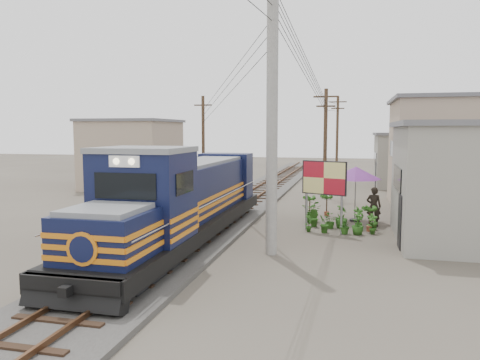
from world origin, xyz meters
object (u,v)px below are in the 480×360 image
(billboard, at_px, (324,180))
(market_umbrella, at_px, (356,173))
(locomotive, at_px, (183,202))
(vendor, at_px, (374,207))

(billboard, height_order, market_umbrella, billboard)
(locomotive, distance_m, vendor, 8.99)
(vendor, bearing_deg, billboard, 44.59)
(billboard, distance_m, vendor, 3.13)
(billboard, relative_size, vendor, 1.70)
(market_umbrella, bearing_deg, billboard, -115.21)
(locomotive, height_order, market_umbrella, locomotive)
(market_umbrella, relative_size, vendor, 1.47)
(billboard, xyz_separation_m, vendor, (2.15, 1.83, -1.35))
(locomotive, bearing_deg, vendor, 36.33)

